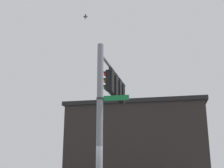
{
  "coord_description": "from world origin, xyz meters",
  "views": [
    {
      "loc": [
        -11.21,
        -3.13,
        2.05
      ],
      "look_at": [
        2.25,
        -0.0,
        5.71
      ],
      "focal_mm": 44.7,
      "sensor_mm": 36.0,
      "label": 1
    }
  ],
  "objects_px": {
    "traffic_light_mid_inner": "(113,86)",
    "street_name_sign": "(108,98)",
    "traffic_light_mid_outer": "(117,90)",
    "bird_flying": "(85,17)",
    "traffic_light_nearest_pole": "(109,81)",
    "traffic_light_arm_end": "(121,94)"
  },
  "relations": [
    {
      "from": "street_name_sign",
      "to": "bird_flying",
      "type": "bearing_deg",
      "value": 34.57
    },
    {
      "from": "traffic_light_mid_outer",
      "to": "bird_flying",
      "type": "relative_size",
      "value": 3.39
    },
    {
      "from": "traffic_light_mid_inner",
      "to": "street_name_sign",
      "type": "height_order",
      "value": "traffic_light_mid_inner"
    },
    {
      "from": "traffic_light_nearest_pole",
      "to": "traffic_light_mid_inner",
      "type": "relative_size",
      "value": 1.0
    },
    {
      "from": "street_name_sign",
      "to": "bird_flying",
      "type": "height_order",
      "value": "bird_flying"
    },
    {
      "from": "traffic_light_mid_outer",
      "to": "traffic_light_arm_end",
      "type": "height_order",
      "value": "same"
    },
    {
      "from": "traffic_light_nearest_pole",
      "to": "traffic_light_mid_outer",
      "type": "bearing_deg",
      "value": -0.05
    },
    {
      "from": "traffic_light_arm_end",
      "to": "street_name_sign",
      "type": "height_order",
      "value": "traffic_light_arm_end"
    },
    {
      "from": "traffic_light_mid_inner",
      "to": "traffic_light_mid_outer",
      "type": "bearing_deg",
      "value": -0.05
    },
    {
      "from": "traffic_light_arm_end",
      "to": "street_name_sign",
      "type": "xyz_separation_m",
      "value": [
        -4.69,
        -0.36,
        -1.26
      ]
    },
    {
      "from": "traffic_light_mid_inner",
      "to": "traffic_light_arm_end",
      "type": "xyz_separation_m",
      "value": [
        2.0,
        -0.0,
        0.0
      ]
    },
    {
      "from": "traffic_light_arm_end",
      "to": "street_name_sign",
      "type": "bearing_deg",
      "value": -175.59
    },
    {
      "from": "traffic_light_mid_outer",
      "to": "traffic_light_mid_inner",
      "type": "bearing_deg",
      "value": 179.95
    },
    {
      "from": "traffic_light_mid_inner",
      "to": "bird_flying",
      "type": "relative_size",
      "value": 3.39
    },
    {
      "from": "bird_flying",
      "to": "traffic_light_arm_end",
      "type": "bearing_deg",
      "value": -51.25
    },
    {
      "from": "street_name_sign",
      "to": "traffic_light_arm_end",
      "type": "bearing_deg",
      "value": 4.41
    },
    {
      "from": "traffic_light_mid_inner",
      "to": "traffic_light_arm_end",
      "type": "relative_size",
      "value": 1.0
    },
    {
      "from": "traffic_light_mid_outer",
      "to": "bird_flying",
      "type": "bearing_deg",
      "value": 104.66
    },
    {
      "from": "traffic_light_mid_inner",
      "to": "traffic_light_mid_outer",
      "type": "distance_m",
      "value": 1.0
    },
    {
      "from": "traffic_light_nearest_pole",
      "to": "traffic_light_mid_outer",
      "type": "height_order",
      "value": "same"
    },
    {
      "from": "bird_flying",
      "to": "traffic_light_nearest_pole",
      "type": "bearing_deg",
      "value": -129.42
    },
    {
      "from": "traffic_light_mid_inner",
      "to": "bird_flying",
      "type": "xyz_separation_m",
      "value": [
        0.52,
        1.84,
        4.53
      ]
    }
  ]
}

